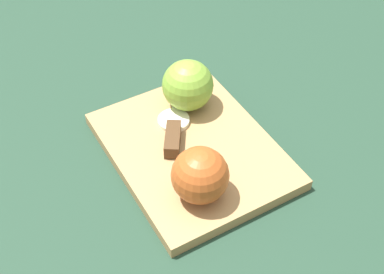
# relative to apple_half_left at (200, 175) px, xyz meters

# --- Properties ---
(ground_plane) EXTENTS (4.00, 4.00, 0.00)m
(ground_plane) POSITION_rel_apple_half_left_xyz_m (0.09, -0.04, -0.06)
(ground_plane) COLOR #1E3828
(cutting_board) EXTENTS (0.31, 0.24, 0.02)m
(cutting_board) POSITION_rel_apple_half_left_xyz_m (0.09, -0.04, -0.05)
(cutting_board) COLOR #A37A4C
(cutting_board) RESTS_ON ground_plane
(apple_half_left) EXTENTS (0.08, 0.08, 0.08)m
(apple_half_left) POSITION_rel_apple_half_left_xyz_m (0.00, 0.00, 0.00)
(apple_half_left) COLOR #AD4C1E
(apple_half_left) RESTS_ON cutting_board
(apple_half_right) EXTENTS (0.09, 0.09, 0.09)m
(apple_half_right) POSITION_rel_apple_half_left_xyz_m (0.18, -0.08, 0.00)
(apple_half_right) COLOR olive
(apple_half_right) RESTS_ON cutting_board
(knife) EXTENTS (0.13, 0.09, 0.02)m
(knife) POSITION_rel_apple_half_left_xyz_m (0.11, -0.02, -0.03)
(knife) COLOR silver
(knife) RESTS_ON cutting_board
(apple_slice) EXTENTS (0.05, 0.05, 0.01)m
(apple_slice) POSITION_rel_apple_half_left_xyz_m (0.15, -0.03, -0.04)
(apple_slice) COLOR #EFE5C6
(apple_slice) RESTS_ON cutting_board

